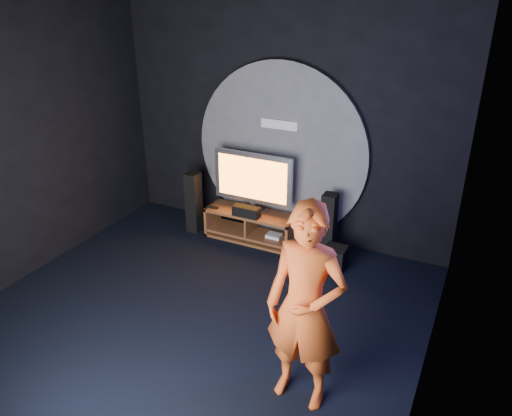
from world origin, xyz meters
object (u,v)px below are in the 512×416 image
Objects in this scene: tv at (253,180)px; tower_speaker_left at (194,202)px; player at (305,308)px; media_console at (251,228)px; subwoofer at (335,258)px; tower_speaker_right at (328,226)px.

tower_speaker_left is (-0.92, -0.18, -0.46)m from tv.
tv is 0.61× the size of player.
tower_speaker_left is 0.48× the size of player.
tv is (-0.01, 0.07, 0.74)m from media_console.
media_console is 0.69× the size of player.
media_console is 0.74m from tv.
subwoofer is 2.48m from player.
tv is 1.28× the size of tower_speaker_right.
player is at bearing -76.31° from tower_speaker_right.
tv reaches higher than tower_speaker_left.
tv is at bearing 178.37° from tower_speaker_right.
tv reaches higher than tower_speaker_right.
tower_speaker_left is 3.69m from player.
tower_speaker_right reaches higher than media_console.
media_console is 1.21m from tower_speaker_right.
tower_speaker_right is at bearing 1.63° from media_console.
tv is at bearing 96.14° from media_console.
tower_speaker_left is at bearing -168.95° from tv.
media_console is 1.40m from subwoofer.
media_console is at bearing -83.86° from tv.
tower_speaker_left and tower_speaker_right have the same top height.
media_console is at bearing 6.91° from tower_speaker_left.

